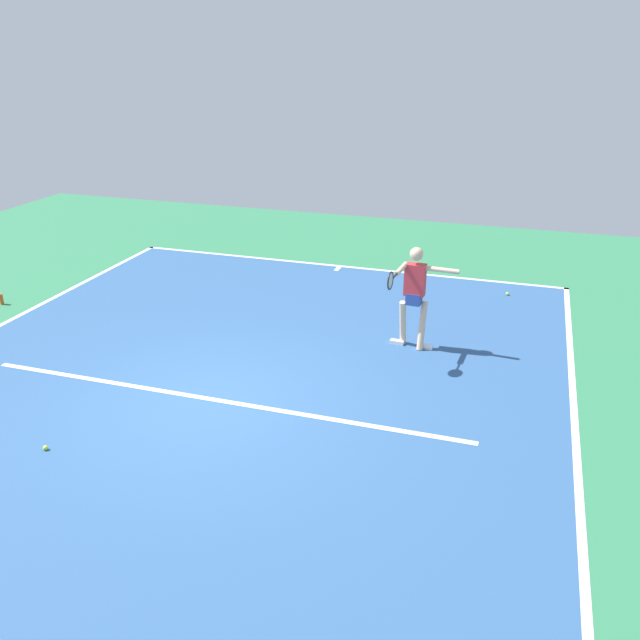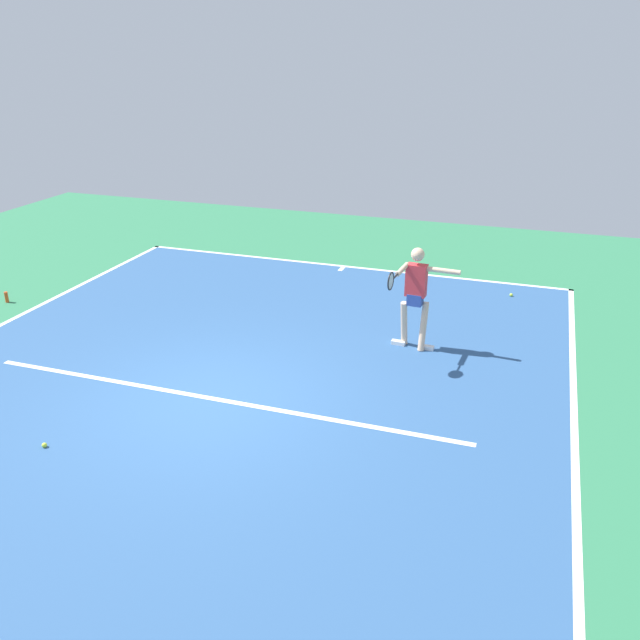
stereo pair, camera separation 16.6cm
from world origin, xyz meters
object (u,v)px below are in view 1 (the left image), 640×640
Objects in this scene: tennis_player at (414,291)px; tennis_ball_near_player at (507,294)px; water_bottle at (1,299)px; tennis_ball_near_service_line at (45,448)px.

tennis_ball_near_player is (-1.44, -3.13, -1.00)m from tennis_player.
water_bottle is at bearing 7.63° from tennis_player.
tennis_ball_near_player is 10.28m from water_bottle.
tennis_ball_near_service_line is 0.30× the size of water_bottle.
tennis_ball_near_service_line is 1.00× the size of tennis_ball_near_player.
tennis_ball_near_service_line is 5.90m from water_bottle.
water_bottle is (9.62, 3.63, 0.08)m from tennis_ball_near_player.
tennis_player is 3.59m from tennis_ball_near_player.
tennis_player is at bearing -130.68° from tennis_ball_near_service_line.
tennis_player reaches higher than water_bottle.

